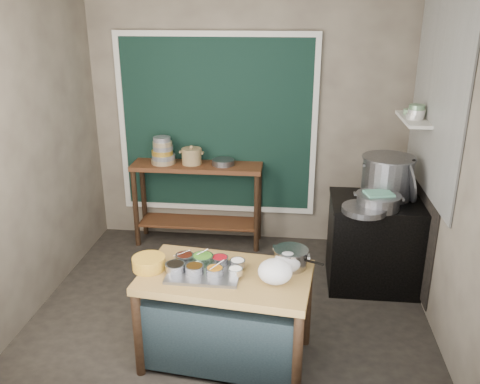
# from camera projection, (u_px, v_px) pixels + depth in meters

# --- Properties ---
(floor) EXTENTS (3.50, 3.00, 0.02)m
(floor) POSITION_uv_depth(u_px,v_px,m) (232.00, 305.00, 4.72)
(floor) COLOR #2E2A23
(floor) RESTS_ON ground
(back_wall) EXTENTS (3.50, 0.02, 2.80)m
(back_wall) POSITION_uv_depth(u_px,v_px,m) (248.00, 121.00, 5.63)
(back_wall) COLOR gray
(back_wall) RESTS_ON floor
(left_wall) EXTENTS (0.02, 3.00, 2.80)m
(left_wall) POSITION_uv_depth(u_px,v_px,m) (30.00, 154.00, 4.41)
(left_wall) COLOR gray
(left_wall) RESTS_ON floor
(right_wall) EXTENTS (0.02, 3.00, 2.80)m
(right_wall) POSITION_uv_depth(u_px,v_px,m) (450.00, 167.00, 4.05)
(right_wall) COLOR gray
(right_wall) RESTS_ON floor
(curtain_panel) EXTENTS (2.10, 0.02, 1.90)m
(curtain_panel) POSITION_uv_depth(u_px,v_px,m) (217.00, 125.00, 5.65)
(curtain_panel) COLOR black
(curtain_panel) RESTS_ON back_wall
(curtain_frame) EXTENTS (2.22, 0.03, 2.02)m
(curtain_frame) POSITION_uv_depth(u_px,v_px,m) (216.00, 126.00, 5.64)
(curtain_frame) COLOR beige
(curtain_frame) RESTS_ON back_wall
(tile_panel) EXTENTS (0.02, 1.70, 1.70)m
(tile_panel) POSITION_uv_depth(u_px,v_px,m) (437.00, 98.00, 4.40)
(tile_panel) COLOR #B2B2AA
(tile_panel) RESTS_ON right_wall
(soot_patch) EXTENTS (0.01, 1.30, 1.30)m
(soot_patch) POSITION_uv_depth(u_px,v_px,m) (419.00, 216.00, 4.90)
(soot_patch) COLOR black
(soot_patch) RESTS_ON right_wall
(wall_shelf) EXTENTS (0.22, 0.70, 0.03)m
(wall_shelf) POSITION_uv_depth(u_px,v_px,m) (414.00, 119.00, 4.78)
(wall_shelf) COLOR beige
(wall_shelf) RESTS_ON right_wall
(prep_table) EXTENTS (1.32, 0.86, 0.75)m
(prep_table) POSITION_uv_depth(u_px,v_px,m) (226.00, 317.00, 3.88)
(prep_table) COLOR olive
(prep_table) RESTS_ON floor
(back_counter) EXTENTS (1.45, 0.40, 0.95)m
(back_counter) POSITION_uv_depth(u_px,v_px,m) (198.00, 204.00, 5.80)
(back_counter) COLOR #502E16
(back_counter) RESTS_ON floor
(stove_block) EXTENTS (0.90, 0.68, 0.85)m
(stove_block) POSITION_uv_depth(u_px,v_px,m) (376.00, 244.00, 4.94)
(stove_block) COLOR black
(stove_block) RESTS_ON floor
(stove_top) EXTENTS (0.92, 0.69, 0.03)m
(stove_top) POSITION_uv_depth(u_px,v_px,m) (381.00, 202.00, 4.79)
(stove_top) COLOR black
(stove_top) RESTS_ON stove_block
(condiment_tray) EXTENTS (0.53, 0.38, 0.02)m
(condiment_tray) POSITION_uv_depth(u_px,v_px,m) (204.00, 272.00, 3.74)
(condiment_tray) COLOR gray
(condiment_tray) RESTS_ON prep_table
(condiment_bowls) EXTENTS (0.58, 0.31, 0.07)m
(condiment_bowls) POSITION_uv_depth(u_px,v_px,m) (203.00, 264.00, 3.78)
(condiment_bowls) COLOR gray
(condiment_bowls) RESTS_ON condiment_tray
(yellow_basin) EXTENTS (0.26, 0.26, 0.10)m
(yellow_basin) POSITION_uv_depth(u_px,v_px,m) (149.00, 263.00, 3.80)
(yellow_basin) COLOR gold
(yellow_basin) RESTS_ON prep_table
(saucepan) EXTENTS (0.35, 0.35, 0.15)m
(saucepan) POSITION_uv_depth(u_px,v_px,m) (291.00, 258.00, 3.82)
(saucepan) COLOR gray
(saucepan) RESTS_ON prep_table
(plastic_bag_a) EXTENTS (0.26, 0.22, 0.18)m
(plastic_bag_a) POSITION_uv_depth(u_px,v_px,m) (275.00, 272.00, 3.59)
(plastic_bag_a) COLOR white
(plastic_bag_a) RESTS_ON prep_table
(plastic_bag_b) EXTENTS (0.23, 0.21, 0.15)m
(plastic_bag_b) POSITION_uv_depth(u_px,v_px,m) (287.00, 262.00, 3.76)
(plastic_bag_b) COLOR white
(plastic_bag_b) RESTS_ON prep_table
(bowl_stack) EXTENTS (0.27, 0.27, 0.30)m
(bowl_stack) POSITION_uv_depth(u_px,v_px,m) (163.00, 152.00, 5.63)
(bowl_stack) COLOR tan
(bowl_stack) RESTS_ON back_counter
(utensil_cup) EXTENTS (0.18, 0.18, 0.08)m
(utensil_cup) POSITION_uv_depth(u_px,v_px,m) (162.00, 160.00, 5.66)
(utensil_cup) COLOR gray
(utensil_cup) RESTS_ON back_counter
(ceramic_crock) EXTENTS (0.26, 0.26, 0.16)m
(ceramic_crock) POSITION_uv_depth(u_px,v_px,m) (192.00, 157.00, 5.62)
(ceramic_crock) COLOR #937850
(ceramic_crock) RESTS_ON back_counter
(wide_bowl) EXTENTS (0.27, 0.27, 0.06)m
(wide_bowl) POSITION_uv_depth(u_px,v_px,m) (223.00, 162.00, 5.60)
(wide_bowl) COLOR gray
(wide_bowl) RESTS_ON back_counter
(stock_pot) EXTENTS (0.66, 0.66, 0.40)m
(stock_pot) POSITION_uv_depth(u_px,v_px,m) (387.00, 177.00, 4.81)
(stock_pot) COLOR gray
(stock_pot) RESTS_ON stove_top
(pot_lid) EXTENTS (0.14, 0.42, 0.41)m
(pot_lid) POSITION_uv_depth(u_px,v_px,m) (409.00, 181.00, 4.70)
(pot_lid) COLOR gray
(pot_lid) RESTS_ON stove_top
(steamer) EXTENTS (0.49, 0.49, 0.13)m
(steamer) POSITION_uv_depth(u_px,v_px,m) (378.00, 201.00, 4.58)
(steamer) COLOR gray
(steamer) RESTS_ON stove_top
(green_cloth) EXTENTS (0.28, 0.24, 0.02)m
(green_cloth) POSITION_uv_depth(u_px,v_px,m) (379.00, 193.00, 4.56)
(green_cloth) COLOR #63AF9B
(green_cloth) RESTS_ON steamer
(shallow_pan) EXTENTS (0.52, 0.52, 0.05)m
(shallow_pan) POSITION_uv_depth(u_px,v_px,m) (364.00, 210.00, 4.51)
(shallow_pan) COLOR gray
(shallow_pan) RESTS_ON stove_top
(shelf_bowl_stack) EXTENTS (0.17, 0.17, 0.13)m
(shelf_bowl_stack) POSITION_uv_depth(u_px,v_px,m) (416.00, 112.00, 4.71)
(shelf_bowl_stack) COLOR silver
(shelf_bowl_stack) RESTS_ON wall_shelf
(shelf_bowl_green) EXTENTS (0.16, 0.16, 0.05)m
(shelf_bowl_green) POSITION_uv_depth(u_px,v_px,m) (411.00, 112.00, 4.92)
(shelf_bowl_green) COLOR gray
(shelf_bowl_green) RESTS_ON wall_shelf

